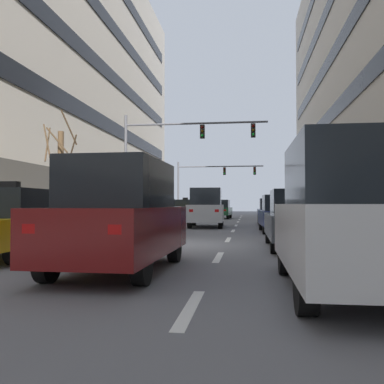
{
  "coord_description": "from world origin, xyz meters",
  "views": [
    {
      "loc": [
        2.36,
        -13.16,
        1.3
      ],
      "look_at": [
        -0.84,
        10.65,
        1.98
      ],
      "focal_mm": 39.03,
      "sensor_mm": 36.0,
      "label": 1
    }
  ],
  "objects_px": {
    "taxi_driving_1": "(13,223)",
    "car_parked_2": "(281,214)",
    "car_driving_0": "(206,208)",
    "car_parked_0": "(351,216)",
    "taxi_driving_4": "(186,209)",
    "street_tree_1": "(60,175)",
    "street_tree_2": "(141,192)",
    "taxi_driving_5": "(115,210)",
    "car_driving_6": "(161,211)",
    "traffic_signal_1": "(209,177)",
    "car_driving_2": "(120,216)",
    "traffic_signal_0": "(173,146)",
    "car_driving_3": "(220,209)",
    "car_parked_1": "(301,220)",
    "car_parked_3": "(273,212)"
  },
  "relations": [
    {
      "from": "taxi_driving_1",
      "to": "car_parked_2",
      "type": "height_order",
      "value": "taxi_driving_1"
    },
    {
      "from": "car_driving_0",
      "to": "car_parked_0",
      "type": "height_order",
      "value": "car_parked_0"
    },
    {
      "from": "taxi_driving_4",
      "to": "street_tree_1",
      "type": "bearing_deg",
      "value": -99.57
    },
    {
      "from": "street_tree_2",
      "to": "taxi_driving_4",
      "type": "bearing_deg",
      "value": 49.34
    },
    {
      "from": "taxi_driving_4",
      "to": "taxi_driving_5",
      "type": "distance_m",
      "value": 19.52
    },
    {
      "from": "street_tree_1",
      "to": "car_driving_6",
      "type": "bearing_deg",
      "value": 71.49
    },
    {
      "from": "taxi_driving_1",
      "to": "car_driving_6",
      "type": "xyz_separation_m",
      "value": [
        -0.01,
        17.6,
        -0.01
      ]
    },
    {
      "from": "traffic_signal_1",
      "to": "street_tree_2",
      "type": "relative_size",
      "value": 2.23
    },
    {
      "from": "car_driving_2",
      "to": "traffic_signal_0",
      "type": "distance_m",
      "value": 18.25
    },
    {
      "from": "taxi_driving_5",
      "to": "car_driving_6",
      "type": "bearing_deg",
      "value": 90.16
    },
    {
      "from": "car_driving_2",
      "to": "traffic_signal_1",
      "type": "distance_m",
      "value": 37.96
    },
    {
      "from": "car_driving_3",
      "to": "car_parked_1",
      "type": "relative_size",
      "value": 0.99
    },
    {
      "from": "street_tree_2",
      "to": "car_parked_1",
      "type": "bearing_deg",
      "value": -63.97
    },
    {
      "from": "car_parked_0",
      "to": "street_tree_2",
      "type": "distance_m",
      "value": 28.79
    },
    {
      "from": "taxi_driving_1",
      "to": "traffic_signal_1",
      "type": "relative_size",
      "value": 0.47
    },
    {
      "from": "car_driving_6",
      "to": "car_driving_2",
      "type": "bearing_deg",
      "value": -80.35
    },
    {
      "from": "street_tree_1",
      "to": "street_tree_2",
      "type": "relative_size",
      "value": 1.28
    },
    {
      "from": "car_parked_2",
      "to": "street_tree_1",
      "type": "xyz_separation_m",
      "value": [
        -10.19,
        -1.01,
        1.78
      ]
    },
    {
      "from": "traffic_signal_1",
      "to": "street_tree_1",
      "type": "distance_m",
      "value": 27.61
    },
    {
      "from": "car_driving_2",
      "to": "street_tree_2",
      "type": "distance_m",
      "value": 26.28
    },
    {
      "from": "car_driving_2",
      "to": "traffic_signal_1",
      "type": "height_order",
      "value": "traffic_signal_1"
    },
    {
      "from": "taxi_driving_1",
      "to": "traffic_signal_0",
      "type": "xyz_separation_m",
      "value": [
        1.09,
        15.96,
        4.08
      ]
    },
    {
      "from": "car_driving_2",
      "to": "car_driving_0",
      "type": "bearing_deg",
      "value": 89.5
    },
    {
      "from": "street_tree_1",
      "to": "traffic_signal_1",
      "type": "bearing_deg",
      "value": 80.76
    },
    {
      "from": "car_parked_2",
      "to": "car_parked_0",
      "type": "bearing_deg",
      "value": -90.01
    },
    {
      "from": "car_driving_2",
      "to": "car_driving_6",
      "type": "distance_m",
      "value": 19.63
    },
    {
      "from": "car_parked_0",
      "to": "car_parked_1",
      "type": "height_order",
      "value": "car_parked_0"
    },
    {
      "from": "car_parked_3",
      "to": "car_driving_2",
      "type": "bearing_deg",
      "value": -102.16
    },
    {
      "from": "taxi_driving_5",
      "to": "car_parked_0",
      "type": "xyz_separation_m",
      "value": [
        7.22,
        -11.04,
        0.08
      ]
    },
    {
      "from": "car_driving_0",
      "to": "taxi_driving_1",
      "type": "height_order",
      "value": "car_driving_0"
    },
    {
      "from": "taxi_driving_1",
      "to": "traffic_signal_1",
      "type": "bearing_deg",
      "value": 87.66
    },
    {
      "from": "car_parked_0",
      "to": "traffic_signal_1",
      "type": "xyz_separation_m",
      "value": [
        -5.76,
        39.18,
        3.18
      ]
    },
    {
      "from": "car_parked_3",
      "to": "taxi_driving_4",
      "type": "bearing_deg",
      "value": 123.2
    },
    {
      "from": "car_driving_0",
      "to": "car_driving_6",
      "type": "distance_m",
      "value": 5.21
    },
    {
      "from": "car_driving_2",
      "to": "car_parked_2",
      "type": "xyz_separation_m",
      "value": [
        3.96,
        11.58,
        -0.22
      ]
    },
    {
      "from": "car_driving_3",
      "to": "street_tree_2",
      "type": "relative_size",
      "value": 1.06
    },
    {
      "from": "street_tree_1",
      "to": "street_tree_2",
      "type": "xyz_separation_m",
      "value": [
        -0.01,
        14.92,
        -0.39
      ]
    },
    {
      "from": "street_tree_2",
      "to": "car_driving_6",
      "type": "bearing_deg",
      "value": -64.35
    },
    {
      "from": "car_driving_3",
      "to": "car_parked_2",
      "type": "height_order",
      "value": "car_parked_2"
    },
    {
      "from": "car_driving_0",
      "to": "car_driving_2",
      "type": "bearing_deg",
      "value": -90.5
    },
    {
      "from": "taxi_driving_1",
      "to": "taxi_driving_4",
      "type": "bearing_deg",
      "value": 89.62
    },
    {
      "from": "car_driving_0",
      "to": "taxi_driving_4",
      "type": "bearing_deg",
      "value": 103.27
    },
    {
      "from": "traffic_signal_1",
      "to": "car_parked_0",
      "type": "bearing_deg",
      "value": -81.63
    },
    {
      "from": "car_driving_3",
      "to": "street_tree_2",
      "type": "distance_m",
      "value": 7.37
    },
    {
      "from": "car_parked_0",
      "to": "car_parked_3",
      "type": "bearing_deg",
      "value": 90.0
    },
    {
      "from": "car_driving_2",
      "to": "car_parked_3",
      "type": "xyz_separation_m",
      "value": [
        3.96,
        18.37,
        -0.26
      ]
    },
    {
      "from": "taxi_driving_1",
      "to": "car_driving_6",
      "type": "distance_m",
      "value": 17.6
    },
    {
      "from": "car_parked_2",
      "to": "street_tree_2",
      "type": "distance_m",
      "value": 17.31
    },
    {
      "from": "car_driving_3",
      "to": "car_parked_3",
      "type": "distance_m",
      "value": 11.51
    },
    {
      "from": "taxi_driving_4",
      "to": "car_parked_0",
      "type": "bearing_deg",
      "value": -76.99
    }
  ]
}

